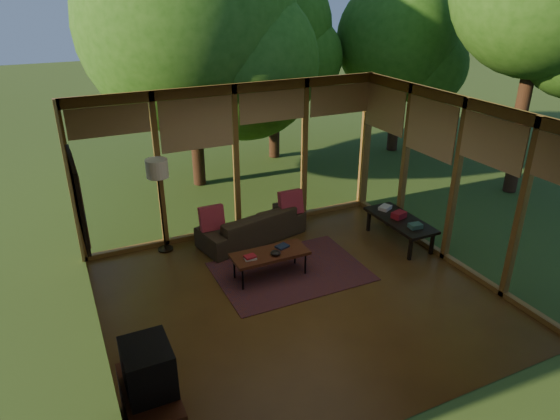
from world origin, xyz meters
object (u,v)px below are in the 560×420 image
media_cabinet (152,411)px  floor_lamp (157,174)px  television (148,368)px  sofa (252,225)px  coffee_table (270,255)px  side_console (400,221)px

media_cabinet → floor_lamp: 4.11m
media_cabinet → television: television is taller
sofa → media_cabinet: (-2.54, -3.54, 0.02)m
coffee_table → television: bearing=-135.6°
media_cabinet → side_console: media_cabinet is taller
television → coffee_table: (2.30, 2.25, -0.46)m
media_cabinet → television: (0.02, 0.00, 0.55)m
side_console → television: bearing=-154.3°
television → coffee_table: bearing=44.4°
media_cabinet → floor_lamp: bearing=75.0°
sofa → media_cabinet: media_cabinet is taller
media_cabinet → sofa: bearing=54.3°
sofa → television: 4.38m
floor_lamp → coffee_table: 2.27m
sofa → floor_lamp: floor_lamp is taller
television → floor_lamp: 3.99m
coffee_table → sofa: bearing=80.1°
floor_lamp → side_console: 4.24m
sofa → floor_lamp: bearing=-23.1°
sofa → side_console: sofa is taller
side_console → media_cabinet: bearing=-154.4°
media_cabinet → side_console: bearing=25.6°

